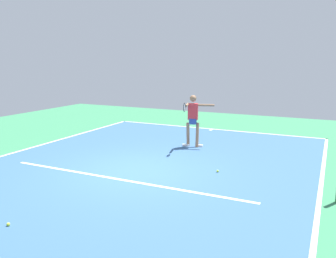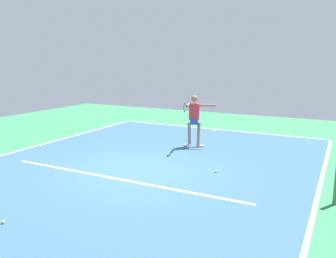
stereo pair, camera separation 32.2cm
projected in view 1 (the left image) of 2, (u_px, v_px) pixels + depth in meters
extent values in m
plane|color=#388456|center=(137.00, 171.00, 9.49)|extent=(22.82, 22.82, 0.00)
cube|color=#38608E|center=(137.00, 171.00, 9.49)|extent=(9.35, 13.27, 0.00)
cube|color=white|center=(213.00, 129.00, 15.32)|extent=(9.35, 0.10, 0.01)
cube|color=white|center=(319.00, 199.00, 7.53)|extent=(0.10, 13.27, 0.01)
cube|color=white|center=(16.00, 152.00, 11.45)|extent=(0.10, 13.27, 0.01)
cube|color=white|center=(121.00, 180.00, 8.79)|extent=(7.01, 0.10, 0.01)
cube|color=white|center=(211.00, 130.00, 15.15)|extent=(0.10, 0.30, 0.01)
cylinder|color=#9E7051|center=(197.00, 135.00, 12.10)|extent=(0.17, 0.28, 0.86)
cube|color=white|center=(199.00, 146.00, 12.16)|extent=(0.26, 0.16, 0.07)
cylinder|color=#9E7051|center=(188.00, 135.00, 12.16)|extent=(0.17, 0.28, 0.86)
cube|color=white|center=(186.00, 145.00, 12.25)|extent=(0.26, 0.16, 0.07)
cube|color=#2D4799|center=(193.00, 121.00, 12.04)|extent=(0.29, 0.26, 0.20)
cube|color=red|center=(193.00, 111.00, 11.97)|extent=(0.37, 0.26, 0.56)
sphere|color=#9E7051|center=(193.00, 98.00, 11.88)|extent=(0.23, 0.23, 0.23)
cylinder|color=#9E7051|center=(206.00, 105.00, 11.84)|extent=(0.56, 0.22, 0.08)
cylinder|color=#9E7051|center=(187.00, 105.00, 11.68)|extent=(0.22, 0.56, 0.08)
cylinder|color=black|center=(185.00, 106.00, 11.31)|extent=(0.08, 0.22, 0.03)
torus|color=black|center=(184.00, 107.00, 11.07)|extent=(0.10, 0.29, 0.29)
cylinder|color=silver|center=(184.00, 107.00, 11.07)|extent=(0.07, 0.24, 0.25)
sphere|color=#C6E53D|center=(8.00, 224.00, 6.31)|extent=(0.07, 0.07, 0.07)
sphere|color=#C6E53D|center=(218.00, 171.00, 9.37)|extent=(0.07, 0.07, 0.07)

